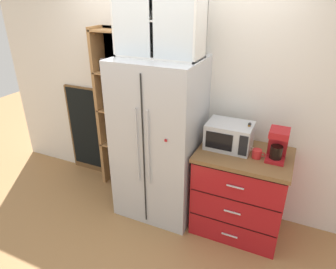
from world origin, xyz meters
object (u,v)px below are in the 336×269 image
Objects in this scene: mug_red at (257,154)px; chalkboard_menu at (88,130)px; mug_cream at (246,148)px; bottle_cobalt at (248,138)px; microwave at (229,136)px; bottle_amber at (248,139)px; coffee_maker at (278,144)px; refrigerator at (160,140)px.

chalkboard_menu is at bearing 171.47° from mug_red.
mug_red is (0.12, -0.08, 0.00)m from mug_cream.
bottle_cobalt reaches higher than mug_cream.
microwave is 1.57× the size of bottle_cobalt.
bottle_amber is 0.24× the size of chalkboard_menu.
mug_cream is at bearing -87.80° from bottle_cobalt.
coffee_maker is at bearing -10.38° from bottle_amber.
chalkboard_menu is (-2.28, 0.34, -0.34)m from mug_red.
chalkboard_menu is at bearing 173.73° from bottle_amber.
microwave is at bearing 162.26° from mug_red.
microwave is 0.36× the size of chalkboard_menu.
bottle_amber is at bearing 3.06° from microwave.
refrigerator is 1.20m from coffee_maker.
chalkboard_menu is (-2.16, 0.20, -0.42)m from bottle_cobalt.
chalkboard_menu is (-2.44, 0.29, -0.45)m from coffee_maker.
microwave is at bearing 174.77° from coffee_maker.
microwave is at bearing -7.10° from chalkboard_menu.
coffee_maker reaches higher than microwave.
mug_cream is 0.37× the size of bottle_amber.
chalkboard_menu is (-1.98, 0.25, -0.43)m from microwave.
refrigerator reaches higher than microwave.
mug_cream is at bearing -4.58° from microwave.
coffee_maker is at bearing -6.75° from chalkboard_menu.
chalkboard_menu is (-1.26, 0.33, -0.26)m from refrigerator.
bottle_amber is at bearing 95.46° from mug_cream.
coffee_maker reaches higher than mug_cream.
bottle_cobalt is 0.96× the size of bottle_amber.
bottle_cobalt is at bearing 130.10° from mug_red.
refrigerator is at bearing 179.44° from mug_red.
chalkboard_menu is at bearing 174.67° from bottle_cobalt.
coffee_maker is 2.52× the size of mug_red.
mug_cream is (-0.28, 0.03, -0.12)m from coffee_maker.
bottle_cobalt reaches higher than microwave.
coffee_maker is 2.50m from chalkboard_menu.
bottle_cobalt is at bearing 92.20° from mug_cream.
bottle_amber is at bearing -6.27° from chalkboard_menu.
coffee_maker is 1.11× the size of bottle_cobalt.
refrigerator is at bearing -174.06° from bottle_amber.
mug_cream is at bearing 4.42° from refrigerator.
mug_cream is 0.88× the size of mug_red.
mug_cream is at bearing 174.35° from coffee_maker.
coffee_maker is 0.21m from mug_red.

